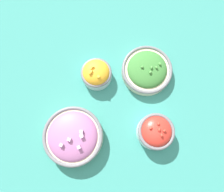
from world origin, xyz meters
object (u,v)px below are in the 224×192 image
object	(u,v)px
bowl_squash	(96,73)
bowl_red_onion	(73,136)
bowl_cherry_tomatoes	(156,132)
bowl_broccoli	(147,70)

from	to	relation	value
bowl_squash	bowl_red_onion	xyz separation A→B (m)	(-0.12, -0.20, 0.00)
bowl_squash	bowl_red_onion	bearing A→B (deg)	-121.00
bowl_cherry_tomatoes	bowl_broccoli	xyz separation A→B (m)	(0.03, 0.22, -0.01)
bowl_broccoli	bowl_red_onion	world-z (taller)	bowl_red_onion
bowl_squash	bowl_broccoli	xyz separation A→B (m)	(0.18, -0.02, -0.01)
bowl_cherry_tomatoes	bowl_red_onion	distance (m)	0.28
bowl_broccoli	bowl_red_onion	size ratio (longest dim) A/B	0.91
bowl_cherry_tomatoes	bowl_red_onion	world-z (taller)	bowl_cherry_tomatoes
bowl_cherry_tomatoes	bowl_squash	bearing A→B (deg)	122.04
bowl_broccoli	bowl_squash	bearing A→B (deg)	172.68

